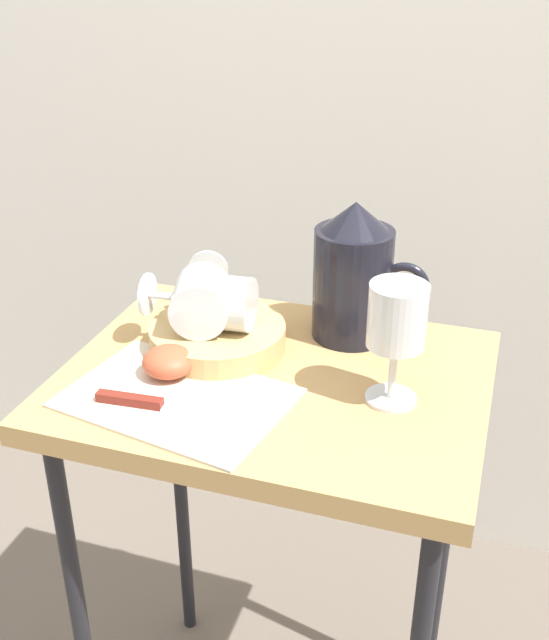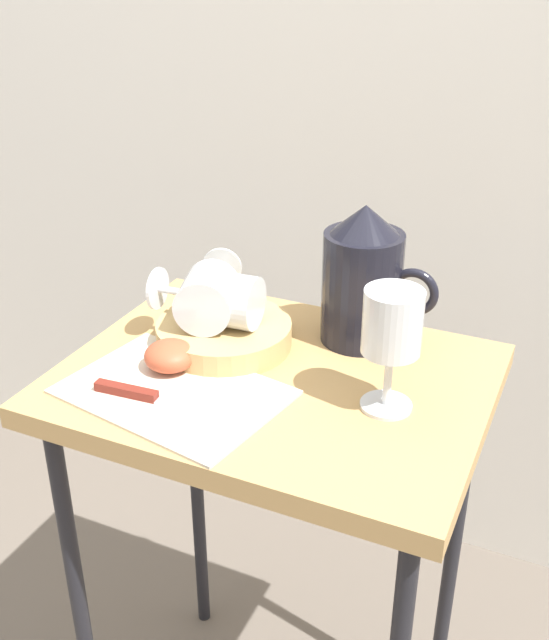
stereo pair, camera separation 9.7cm
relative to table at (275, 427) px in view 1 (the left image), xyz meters
name	(u,v)px [view 1 (the left image)]	position (x,y,z in m)	size (l,w,h in m)	color
curtain_drape	(378,90)	(0.00, 0.62, 0.34)	(2.40, 0.03, 1.98)	silver
table	(275,427)	(0.00, 0.00, 0.00)	(0.55, 0.42, 0.73)	tan
linen_napkin	(177,398)	(-0.10, -0.10, 0.09)	(0.27, 0.19, 0.00)	beige
basket_tray	(218,337)	(-0.10, 0.04, 0.10)	(0.19, 0.19, 0.04)	tan
pitcher	(353,283)	(0.07, 0.14, 0.17)	(0.16, 0.11, 0.20)	black
wine_glass_upright	(397,323)	(0.16, -0.01, 0.19)	(0.07, 0.07, 0.16)	silver
wine_glass_tipped_near	(201,300)	(-0.12, 0.04, 0.16)	(0.11, 0.16, 0.08)	silver
wine_glass_tipped_far	(217,302)	(-0.09, 0.04, 0.16)	(0.16, 0.08, 0.07)	silver
apple_half_left	(169,362)	(-0.13, -0.05, 0.11)	(0.07, 0.07, 0.04)	#C15133
knife	(156,405)	(-0.11, -0.13, 0.09)	(0.22, 0.03, 0.01)	silver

